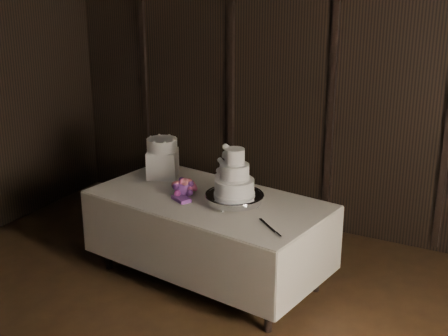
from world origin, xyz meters
The scene contains 8 objects.
room centered at (0.00, 0.00, 1.50)m, with size 6.08×7.08×3.08m.
display_table centered at (-0.54, 2.00, 0.42)m, with size 2.11×1.30×0.76m.
cake_stand centered at (-0.28, 1.97, 0.81)m, with size 0.48×0.48×0.09m, color silver.
wedding_cake centered at (-0.30, 1.95, 1.00)m, with size 0.37×0.32×0.39m.
bouquet centered at (-0.76, 1.96, 0.82)m, with size 0.28×0.38×0.18m, color #DF5486, non-canonical shape.
box_pedestal centered at (-1.17, 2.27, 0.89)m, with size 0.26×0.26×0.25m, color white.
small_cake centered at (-1.17, 2.27, 1.07)m, with size 0.28×0.28×0.11m, color white.
cake_knife centered at (0.14, 1.70, 0.77)m, with size 0.37×0.02×0.01m, color silver.
Camera 1 is at (1.89, -2.22, 2.67)m, focal length 50.00 mm.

